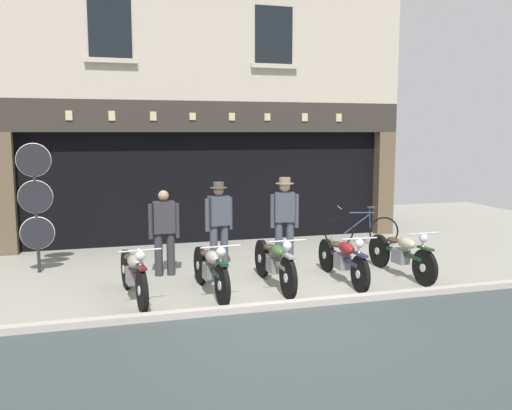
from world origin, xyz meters
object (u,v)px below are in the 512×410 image
object	(u,v)px
shopkeeper_center	(219,221)
salesman_right	(285,216)
motorcycle_left	(134,273)
salesman_left	(164,229)
advert_board_near	(304,164)
leaning_bicycle	(362,230)
tyre_sign_pole	(36,198)
motorcycle_right	(401,253)
advert_board_far	(342,164)
motorcycle_center_right	(343,258)
motorcycle_center	(275,262)
motorcycle_center_left	(211,269)

from	to	relation	value
shopkeeper_center	salesman_right	distance (m)	1.33
motorcycle_left	salesman_right	xyz separation A→B (m)	(3.02, 1.57, 0.54)
salesman_left	advert_board_near	size ratio (longest dim) A/B	1.41
leaning_bicycle	tyre_sign_pole	bearing A→B (deg)	110.37
tyre_sign_pole	advert_board_near	distance (m)	6.43
salesman_right	salesman_left	bearing A→B (deg)	18.79
motorcycle_right	advert_board_far	xyz separation A→B (m)	(0.75, 4.18, 1.38)
motorcycle_center_right	shopkeeper_center	size ratio (longest dim) A/B	1.23
motorcycle_center_right	advert_board_near	distance (m)	4.53
motorcycle_left	leaning_bicycle	xyz separation A→B (m)	(5.33, 2.79, -0.06)
motorcycle_left	motorcycle_center_right	bearing A→B (deg)	174.65
motorcycle_center	leaning_bicycle	size ratio (longest dim) A/B	1.24
shopkeeper_center	leaning_bicycle	distance (m)	3.89
motorcycle_center_right	advert_board_near	world-z (taller)	advert_board_near
salesman_left	advert_board_near	xyz separation A→B (m)	(3.84, 2.93, 0.96)
advert_board_far	advert_board_near	bearing A→B (deg)	180.00
motorcycle_right	leaning_bicycle	size ratio (longest dim) A/B	1.23
motorcycle_center	salesman_left	size ratio (longest dim) A/B	1.32
salesman_left	salesman_right	distance (m)	2.39
motorcycle_right	salesman_left	world-z (taller)	salesman_left
leaning_bicycle	advert_board_far	bearing A→B (deg)	8.96
motorcycle_center_right	advert_board_far	world-z (taller)	advert_board_far
salesman_left	motorcycle_center_right	bearing A→B (deg)	156.27
motorcycle_right	tyre_sign_pole	distance (m)	6.76
motorcycle_center_left	motorcycle_center	bearing A→B (deg)	-177.48
motorcycle_center	salesman_left	world-z (taller)	salesman_left
tyre_sign_pole	advert_board_near	size ratio (longest dim) A/B	2.17
motorcycle_center_left	advert_board_near	bearing A→B (deg)	-130.82
advert_board_near	tyre_sign_pole	bearing A→B (deg)	-161.13
motorcycle_center_left	motorcycle_right	distance (m)	3.55
motorcycle_right	leaning_bicycle	distance (m)	2.74
tyre_sign_pole	advert_board_far	xyz separation A→B (m)	(7.10, 2.07, 0.41)
shopkeeper_center	advert_board_far	size ratio (longest dim) A/B	1.61
salesman_right	advert_board_far	distance (m)	3.77
salesman_right	tyre_sign_pole	size ratio (longest dim) A/B	0.72
motorcycle_center	salesman_left	bearing A→B (deg)	-37.90
motorcycle_center_left	salesman_left	xyz separation A→B (m)	(-0.57, 1.42, 0.43)
salesman_left	advert_board_near	world-z (taller)	advert_board_near
shopkeeper_center	motorcycle_center	bearing A→B (deg)	101.47
advert_board_far	leaning_bicycle	distance (m)	2.08
motorcycle_center_left	leaning_bicycle	bearing A→B (deg)	-149.22
motorcycle_right	advert_board_near	distance (m)	4.41
motorcycle_left	salesman_right	distance (m)	3.45
motorcycle_center	salesman_left	distance (m)	2.17
motorcycle_right	tyre_sign_pole	size ratio (longest dim) A/B	0.85
salesman_left	salesman_right	xyz separation A→B (m)	(2.38, 0.21, 0.10)
shopkeeper_center	advert_board_far	bearing A→B (deg)	-155.98
motorcycle_center_left	advert_board_far	size ratio (longest dim) A/B	1.90
motorcycle_center	motorcycle_right	size ratio (longest dim) A/B	1.01
motorcycle_center_left	salesman_right	size ratio (longest dim) A/B	1.15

